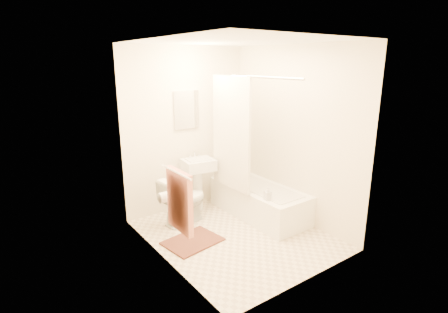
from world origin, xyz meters
TOP-DOWN VIEW (x-y plane):
  - floor at (0.00, 0.00)m, footprint 2.40×2.40m
  - ceiling at (0.00, 0.00)m, footprint 2.40×2.40m
  - wall_back at (0.00, 1.20)m, footprint 2.00×0.02m
  - wall_left at (-1.00, 0.00)m, footprint 0.02×2.40m
  - wall_right at (1.00, 0.00)m, footprint 0.02×2.40m
  - mirror at (0.00, 1.18)m, footprint 0.40×0.03m
  - curtain_rod at (0.30, 0.10)m, footprint 0.03×1.70m
  - shower_curtain at (0.30, 0.50)m, footprint 0.04×0.80m
  - towel_bar at (-0.96, -0.25)m, footprint 0.02×0.60m
  - towel at (-0.93, -0.25)m, footprint 0.06×0.45m
  - toilet_paper at (-0.93, 0.12)m, footprint 0.11×0.12m
  - toilet at (-0.35, 0.72)m, footprint 0.71×0.47m
  - sink at (0.03, 0.95)m, footprint 0.49×0.41m
  - bathtub at (0.66, 0.30)m, footprint 0.67×1.54m
  - bath_mat at (-0.55, 0.16)m, footprint 0.73×0.59m
  - soap_bottle at (0.42, -0.14)m, footprint 0.09×0.09m
  - scrub_brush at (0.64, 0.78)m, footprint 0.14×0.23m

SIDE VIEW (x-z plane):
  - floor at x=0.00m, z-range 0.00..0.00m
  - bath_mat at x=-0.55m, z-range 0.00..0.02m
  - bathtub at x=0.66m, z-range 0.00..0.43m
  - toilet at x=-0.35m, z-range 0.00..0.65m
  - sink at x=0.03m, z-range 0.00..0.87m
  - scrub_brush at x=0.64m, z-range 0.43..0.47m
  - soap_bottle at x=0.42m, z-range 0.43..0.61m
  - toilet_paper at x=-0.93m, z-range 0.64..0.76m
  - towel at x=-0.93m, z-range 0.45..1.11m
  - towel_bar at x=-0.96m, z-range 1.09..1.11m
  - wall_back at x=0.00m, z-range 0.00..2.40m
  - wall_left at x=-1.00m, z-range 0.00..2.40m
  - wall_right at x=1.00m, z-range 0.00..2.40m
  - shower_curtain at x=0.30m, z-range 0.44..2.00m
  - mirror at x=0.00m, z-range 1.23..1.77m
  - curtain_rod at x=0.30m, z-range 1.98..2.02m
  - ceiling at x=0.00m, z-range 2.40..2.40m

